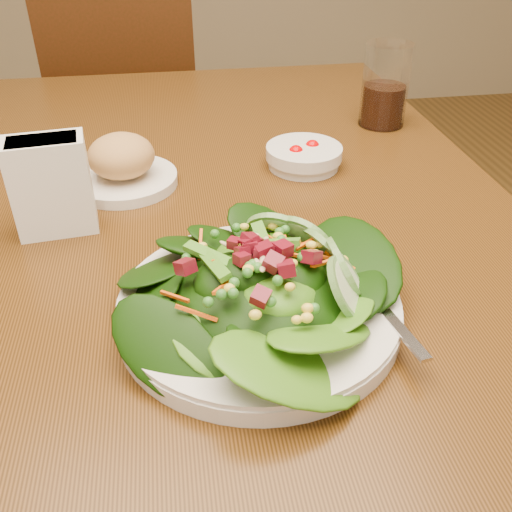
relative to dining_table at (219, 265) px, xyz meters
name	(u,v)px	position (x,y,z in m)	size (l,w,h in m)	color
ground_plane	(230,506)	(0.00, 0.00, -0.65)	(5.00, 5.00, 0.00)	brown
dining_table	(219,265)	(0.00, 0.00, 0.00)	(0.90, 1.40, 0.75)	#593412
chair_far	(130,131)	(-0.18, 0.99, -0.16)	(0.43, 0.44, 0.92)	#3B1708
salad_plate	(269,291)	(0.03, -0.25, 0.13)	(0.31, 0.31, 0.09)	white
bread_plate	(123,165)	(-0.13, 0.10, 0.13)	(0.16, 0.16, 0.08)	white
tomato_bowl	(304,156)	(0.16, 0.12, 0.12)	(0.13, 0.13, 0.04)	white
drinking_glass	(384,91)	(0.35, 0.28, 0.17)	(0.09, 0.09, 0.15)	silver
napkin_holder	(51,184)	(-0.22, -0.02, 0.17)	(0.11, 0.07, 0.13)	white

